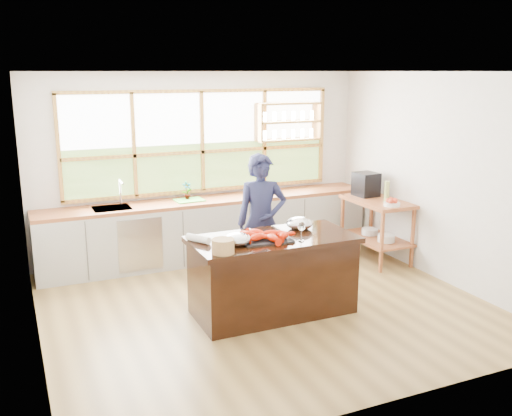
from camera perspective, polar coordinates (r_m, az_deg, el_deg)
ground_plane at (r=6.84m, az=0.93°, el=-9.74°), size 5.00×5.00×0.00m
room_shell at (r=6.83m, az=-0.64°, el=5.53°), size 5.02×4.52×2.71m
back_counter at (r=8.39m, az=-4.73°, el=-2.06°), size 4.90×0.63×0.90m
right_shelf_unit at (r=8.44m, az=12.00°, el=-1.16°), size 0.62×1.10×0.90m
island at (r=6.51m, az=1.69°, el=-6.70°), size 1.85×0.90×0.90m
cook at (r=7.13m, az=0.56°, el=-1.43°), size 0.72×0.57×1.72m
potted_plant at (r=8.22m, az=-6.92°, el=1.73°), size 0.16×0.13×0.27m
cutting_board at (r=8.19m, az=-6.69°, el=0.78°), size 0.42×0.32×0.01m
espresso_machine at (r=8.58m, az=10.95°, el=2.35°), size 0.32×0.34×0.35m
wine_bottle at (r=8.27m, az=12.95°, el=1.64°), size 0.09×0.09×0.29m
fruit_bowl at (r=8.03m, az=13.44°, el=0.51°), size 0.22×0.22×0.11m
slate_board at (r=6.25m, az=0.94°, el=-3.16°), size 0.58×0.45×0.02m
lobster_pile at (r=6.22m, az=0.92°, el=-2.77°), size 0.55×0.48×0.08m
mixing_bowl_left at (r=6.07m, az=-1.86°, el=-3.16°), size 0.29×0.29×0.14m
mixing_bowl_right at (r=6.70m, az=4.38°, el=-1.55°), size 0.31×0.31×0.15m
wine_glass at (r=6.18m, az=4.56°, el=-1.91°), size 0.08×0.08×0.22m
wicker_basket at (r=5.80m, az=-3.32°, el=-3.83°), size 0.23×0.23×0.15m
parchment_roll at (r=6.20m, az=-5.81°, el=-3.07°), size 0.22×0.30×0.08m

